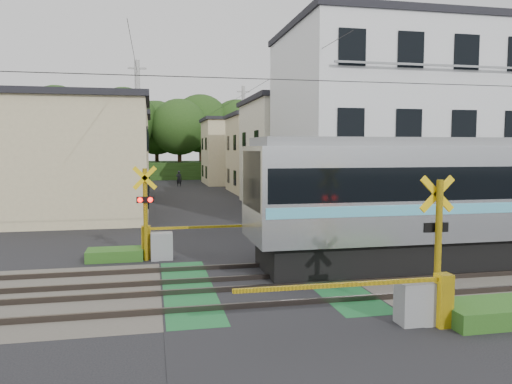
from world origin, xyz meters
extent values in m
plane|color=black|center=(0.00, 0.00, 0.00)|extent=(120.00, 120.00, 0.00)
cube|color=#47423A|center=(0.00, 0.00, 0.00)|extent=(120.00, 6.00, 0.00)
cube|color=black|center=(0.00, 0.00, 0.01)|extent=(5.20, 120.00, 0.00)
cube|color=#145126|center=(-1.90, 0.00, 0.01)|extent=(1.30, 6.00, 0.00)
cube|color=#145126|center=(1.90, 0.00, 0.01)|extent=(1.30, 6.00, 0.00)
cube|color=#3F3833|center=(0.00, -1.90, 0.07)|extent=(120.00, 0.08, 0.14)
cube|color=#3F3833|center=(0.00, -0.50, 0.07)|extent=(120.00, 0.08, 0.14)
cube|color=#3F3833|center=(0.00, 0.50, 0.07)|extent=(120.00, 0.08, 0.14)
cube|color=#3F3833|center=(0.00, 1.90, 0.07)|extent=(120.00, 0.08, 0.14)
cube|color=black|center=(2.87, 1.20, 0.32)|extent=(2.54, 2.33, 0.64)
cube|color=black|center=(0.06, 1.20, 2.74)|extent=(0.10, 2.55, 1.65)
cylinder|color=yellow|center=(3.00, -3.60, 1.50)|extent=(0.14, 0.14, 3.00)
cube|color=yellow|center=(3.00, -3.50, 2.70)|extent=(0.77, 0.05, 0.77)
cube|color=yellow|center=(3.00, -3.50, 2.70)|extent=(0.77, 0.05, 0.77)
cube|color=black|center=(3.00, -3.50, 2.00)|extent=(0.55, 0.05, 0.20)
sphere|color=#FF0C07|center=(2.84, -3.44, 2.00)|extent=(0.16, 0.16, 0.16)
sphere|color=#FF0C07|center=(3.16, -3.44, 2.00)|extent=(0.16, 0.16, 0.16)
cube|color=gray|center=(2.50, -3.60, 0.45)|extent=(0.70, 0.50, 0.90)
cube|color=yellow|center=(3.00, -3.85, 0.55)|extent=(0.30, 0.30, 1.10)
cube|color=yellow|center=(0.75, -3.85, 1.00)|extent=(4.20, 0.08, 0.08)
cylinder|color=yellow|center=(-3.00, 3.60, 1.50)|extent=(0.14, 0.14, 3.00)
cube|color=yellow|center=(-3.00, 3.50, 2.70)|extent=(0.77, 0.05, 0.77)
cube|color=yellow|center=(-3.00, 3.50, 2.70)|extent=(0.77, 0.05, 0.77)
cube|color=black|center=(-3.00, 3.50, 2.00)|extent=(0.55, 0.05, 0.20)
sphere|color=#FF0C07|center=(-3.16, 3.44, 2.00)|extent=(0.16, 0.16, 0.16)
sphere|color=#FF0C07|center=(-2.84, 3.44, 2.00)|extent=(0.16, 0.16, 0.16)
cube|color=gray|center=(-2.50, 3.60, 0.45)|extent=(0.70, 0.50, 0.90)
cube|color=yellow|center=(-3.00, 3.85, 0.55)|extent=(0.30, 0.30, 1.10)
cube|color=yellow|center=(-0.75, 3.85, 1.00)|extent=(4.20, 0.08, 0.08)
cube|color=silver|center=(8.50, 9.50, 4.50)|extent=(10.00, 8.00, 9.00)
cube|color=black|center=(8.50, 9.50, 9.15)|extent=(10.20, 8.16, 0.30)
cube|color=black|center=(4.80, 5.47, 1.50)|extent=(1.10, 0.06, 1.40)
cube|color=black|center=(7.25, 5.47, 1.50)|extent=(1.10, 0.06, 1.40)
cube|color=black|center=(9.70, 5.47, 1.50)|extent=(1.10, 0.06, 1.40)
cube|color=gray|center=(8.50, 5.25, 0.90)|extent=(9.00, 0.06, 0.08)
cube|color=black|center=(4.80, 5.47, 4.50)|extent=(1.10, 0.06, 1.40)
cube|color=black|center=(7.25, 5.47, 4.50)|extent=(1.10, 0.06, 1.40)
cube|color=black|center=(9.70, 5.47, 4.50)|extent=(1.10, 0.06, 1.40)
cube|color=gray|center=(8.50, 5.25, 3.90)|extent=(9.00, 0.06, 0.08)
cube|color=black|center=(4.80, 5.47, 7.50)|extent=(1.10, 0.06, 1.40)
cube|color=black|center=(7.25, 5.47, 7.50)|extent=(1.10, 0.06, 1.40)
cube|color=black|center=(9.70, 5.47, 7.50)|extent=(1.10, 0.06, 1.40)
cube|color=gray|center=(8.50, 5.25, 6.90)|extent=(9.00, 0.06, 0.08)
cube|color=beige|center=(-6.50, 14.00, 3.00)|extent=(7.00, 7.00, 6.00)
cube|color=black|center=(-6.50, 14.00, 6.15)|extent=(7.35, 7.35, 0.30)
cube|color=black|center=(-2.97, 12.25, 1.30)|extent=(0.06, 1.00, 1.20)
cube|color=black|center=(-2.97, 15.75, 1.30)|extent=(0.06, 1.00, 1.20)
cube|color=black|center=(-2.97, 12.25, 4.10)|extent=(0.06, 1.00, 1.20)
cube|color=black|center=(-2.97, 15.75, 4.10)|extent=(0.06, 1.00, 1.20)
cube|color=beige|center=(6.80, 18.00, 3.25)|extent=(7.00, 8.00, 6.50)
cube|color=black|center=(6.80, 18.00, 6.65)|extent=(7.35, 8.40, 0.30)
cube|color=black|center=(3.27, 16.00, 1.30)|extent=(0.06, 1.00, 1.20)
cube|color=black|center=(3.27, 20.00, 1.30)|extent=(0.06, 1.00, 1.20)
cube|color=black|center=(3.27, 16.00, 4.10)|extent=(0.06, 1.00, 1.20)
cube|color=black|center=(3.27, 20.00, 4.10)|extent=(0.06, 1.00, 1.20)
cube|color=beige|center=(-7.00, 23.00, 2.90)|extent=(8.00, 7.00, 5.80)
cube|color=black|center=(-7.00, 23.00, 5.95)|extent=(8.40, 7.35, 0.30)
cube|color=black|center=(-2.97, 21.25, 1.30)|extent=(0.06, 1.00, 1.20)
cube|color=black|center=(-2.97, 24.75, 1.30)|extent=(0.06, 1.00, 1.20)
cube|color=black|center=(-2.97, 21.25, 4.10)|extent=(0.06, 1.00, 1.20)
cube|color=black|center=(-2.97, 24.75, 4.10)|extent=(0.06, 1.00, 1.20)
cube|color=beige|center=(7.20, 28.00, 3.10)|extent=(7.00, 7.00, 6.20)
cube|color=black|center=(7.20, 28.00, 6.35)|extent=(7.35, 7.35, 0.30)
cube|color=black|center=(3.67, 26.25, 1.30)|extent=(0.06, 1.00, 1.20)
cube|color=black|center=(3.67, 29.75, 1.30)|extent=(0.06, 1.00, 1.20)
cube|color=black|center=(3.67, 26.25, 4.10)|extent=(0.06, 1.00, 1.20)
cube|color=black|center=(3.67, 29.75, 4.10)|extent=(0.06, 1.00, 1.20)
cube|color=beige|center=(-6.80, 33.00, 3.00)|extent=(7.00, 8.00, 6.00)
cube|color=black|center=(-6.80, 33.00, 6.15)|extent=(7.35, 8.40, 0.30)
cube|color=black|center=(-3.27, 31.00, 1.30)|extent=(0.06, 1.00, 1.20)
cube|color=black|center=(-3.27, 35.00, 1.30)|extent=(0.06, 1.00, 1.20)
cube|color=black|center=(-3.27, 31.00, 4.10)|extent=(0.06, 1.00, 1.20)
cube|color=black|center=(-3.27, 35.00, 4.10)|extent=(0.06, 1.00, 1.20)
cube|color=beige|center=(6.50, 38.00, 3.20)|extent=(8.00, 7.00, 6.40)
cube|color=black|center=(6.50, 38.00, 6.55)|extent=(8.40, 7.35, 0.30)
cube|color=black|center=(2.47, 36.25, 1.30)|extent=(0.06, 1.00, 1.20)
cube|color=black|center=(2.47, 39.75, 1.30)|extent=(0.06, 1.00, 1.20)
cube|color=black|center=(2.47, 36.25, 4.10)|extent=(0.06, 1.00, 1.20)
cube|color=black|center=(2.47, 39.75, 4.10)|extent=(0.06, 1.00, 1.20)
cube|color=#234115|center=(0.00, 50.00, 1.00)|extent=(40.00, 10.00, 2.00)
cylinder|color=#332114|center=(-13.59, 49.95, 2.76)|extent=(0.50, 0.50, 5.52)
sphere|color=#234115|center=(-13.59, 49.95, 7.18)|extent=(7.73, 7.73, 7.73)
cylinder|color=#332114|center=(-10.60, 49.87, 2.17)|extent=(0.50, 0.50, 4.34)
sphere|color=#234115|center=(-10.60, 49.87, 5.65)|extent=(6.08, 6.08, 6.08)
cylinder|color=#332114|center=(-7.71, 45.97, 2.11)|extent=(0.50, 0.50, 4.23)
sphere|color=#234115|center=(-7.71, 45.97, 5.49)|extent=(5.92, 5.92, 5.92)
cylinder|color=#332114|center=(-5.85, 48.06, 2.70)|extent=(0.50, 0.50, 5.39)
sphere|color=#234115|center=(-5.85, 48.06, 7.01)|extent=(7.55, 7.55, 7.55)
cylinder|color=#332114|center=(-2.13, 50.82, 2.39)|extent=(0.50, 0.50, 4.77)
sphere|color=#234115|center=(-2.13, 50.82, 6.21)|extent=(6.68, 6.68, 6.68)
cylinder|color=#332114|center=(0.50, 47.40, 2.38)|extent=(0.50, 0.50, 4.75)
sphere|color=#234115|center=(0.50, 47.40, 6.18)|extent=(6.66, 6.66, 6.66)
cylinder|color=#332114|center=(3.33, 50.29, 2.60)|extent=(0.50, 0.50, 5.20)
sphere|color=#234115|center=(3.33, 50.29, 6.75)|extent=(7.27, 7.27, 7.27)
cylinder|color=#332114|center=(5.50, 50.64, 2.19)|extent=(0.50, 0.50, 4.38)
sphere|color=#234115|center=(5.50, 50.64, 5.69)|extent=(6.13, 6.13, 6.13)
cylinder|color=#332114|center=(7.92, 50.34, 2.46)|extent=(0.50, 0.50, 4.93)
sphere|color=#234115|center=(7.92, 50.34, 6.41)|extent=(6.90, 6.90, 6.90)
cylinder|color=#332114|center=(11.14, 50.19, 2.35)|extent=(0.50, 0.50, 4.71)
sphere|color=#234115|center=(11.14, 50.19, 6.12)|extent=(6.59, 6.59, 6.59)
cylinder|color=#332114|center=(13.92, 49.03, 2.46)|extent=(0.50, 0.50, 4.92)
sphere|color=#234115|center=(13.92, 49.03, 6.39)|extent=(6.89, 6.89, 6.89)
cube|color=black|center=(6.00, 1.20, 5.60)|extent=(60.00, 0.02, 0.02)
cylinder|color=#A5A5A0|center=(-3.40, 13.00, 4.00)|extent=(0.26, 0.26, 8.00)
cube|color=#A5A5A0|center=(-3.40, 13.00, 7.60)|extent=(0.90, 0.08, 0.08)
cylinder|color=#A5A5A0|center=(3.60, 22.00, 4.00)|extent=(0.26, 0.26, 8.00)
cube|color=#A5A5A0|center=(3.60, 22.00, 7.60)|extent=(0.90, 0.08, 0.08)
cylinder|color=#A5A5A0|center=(-3.40, 34.00, 4.00)|extent=(0.26, 0.26, 8.00)
cube|color=#A5A5A0|center=(-3.40, 34.00, 7.60)|extent=(0.90, 0.08, 0.08)
cube|color=black|center=(-3.40, 23.50, 7.40)|extent=(0.02, 42.00, 0.02)
cube|color=black|center=(3.60, 23.50, 7.40)|extent=(0.02, 42.00, 0.02)
imported|color=black|center=(-0.24, 35.40, 0.76)|extent=(0.62, 0.48, 1.53)
cube|color=#2D5E1E|center=(4.20, -3.80, 0.20)|extent=(2.20, 1.20, 0.40)
cube|color=#2D5E1E|center=(-4.00, 3.90, 0.18)|extent=(1.80, 1.00, 0.36)
cube|color=#2D5E1E|center=(4.60, 3.20, 0.15)|extent=(1.50, 0.90, 0.30)
camera|label=1|loc=(-2.77, -12.78, 3.64)|focal=35.00mm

